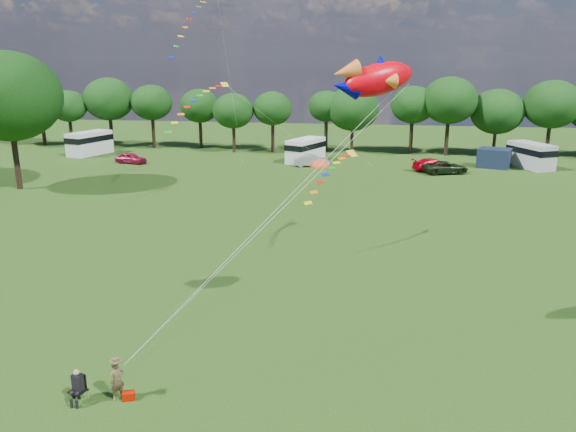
# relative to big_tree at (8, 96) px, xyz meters

# --- Properties ---
(ground_plane) EXTENTS (180.00, 180.00, 0.00)m
(ground_plane) POSITION_rel_big_tree_xyz_m (30.00, -28.00, -9.02)
(ground_plane) COLOR black
(ground_plane) RESTS_ON ground
(tree_line) EXTENTS (102.98, 10.98, 10.27)m
(tree_line) POSITION_rel_big_tree_xyz_m (35.30, 26.99, -2.67)
(tree_line) COLOR black
(tree_line) RESTS_ON ground
(big_tree) EXTENTS (10.00, 10.00, 13.28)m
(big_tree) POSITION_rel_big_tree_xyz_m (0.00, 0.00, 0.00)
(big_tree) COLOR black
(big_tree) RESTS_ON ground
(car_a) EXTENTS (4.27, 2.36, 1.34)m
(car_a) POSITION_rel_big_tree_xyz_m (5.12, 14.90, -8.35)
(car_a) COLOR maroon
(car_a) RESTS_ON ground
(car_b) EXTENTS (4.20, 2.14, 1.41)m
(car_b) POSITION_rel_big_tree_xyz_m (27.36, 16.25, -8.31)
(car_b) COLOR gray
(car_b) RESTS_ON ground
(car_c) EXTENTS (5.13, 3.62, 1.42)m
(car_c) POSITION_rel_big_tree_xyz_m (41.57, 15.62, -8.31)
(car_c) COLOR #B00013
(car_c) RESTS_ON ground
(car_d) EXTENTS (5.61, 3.87, 1.40)m
(car_d) POSITION_rel_big_tree_xyz_m (42.74, 14.20, -8.32)
(car_d) COLOR black
(car_d) RESTS_ON ground
(campervan_a) EXTENTS (4.43, 6.75, 3.06)m
(campervan_a) POSITION_rel_big_tree_xyz_m (-3.06, 20.44, -7.37)
(campervan_a) COLOR silver
(campervan_a) RESTS_ON ground
(campervan_c) EXTENTS (4.72, 6.42, 2.90)m
(campervan_c) POSITION_rel_big_tree_xyz_m (26.28, 19.29, -7.46)
(campervan_c) COLOR white
(campervan_c) RESTS_ON ground
(campervan_d) EXTENTS (4.82, 6.48, 2.93)m
(campervan_d) POSITION_rel_big_tree_xyz_m (53.06, 19.31, -7.45)
(campervan_d) COLOR #B3B3B5
(campervan_d) RESTS_ON ground
(tent_orange) EXTENTS (2.53, 2.77, 1.98)m
(tent_orange) POSITION_rel_big_tree_xyz_m (28.39, 16.15, -9.00)
(tent_orange) COLOR #CB4120
(tent_orange) RESTS_ON ground
(tent_greyblue) EXTENTS (3.09, 3.39, 2.30)m
(tent_greyblue) POSITION_rel_big_tree_xyz_m (41.34, 16.05, -9.00)
(tent_greyblue) COLOR #465C67
(tent_greyblue) RESTS_ON ground
(awning_navy) EXTENTS (4.36, 3.95, 2.25)m
(awning_navy) POSITION_rel_big_tree_xyz_m (48.86, 18.91, -7.89)
(awning_navy) COLOR #152037
(awning_navy) RESTS_ON ground
(kite_flyer) EXTENTS (0.65, 0.68, 1.57)m
(kite_flyer) POSITION_rel_big_tree_xyz_m (25.32, -32.32, -8.23)
(kite_flyer) COLOR brown
(kite_flyer) RESTS_ON ground
(camp_chair) EXTENTS (0.70, 0.72, 1.38)m
(camp_chair) POSITION_rel_big_tree_xyz_m (23.97, -32.72, -8.19)
(camp_chair) COLOR #99999E
(camp_chair) RESTS_ON ground
(kite_bag) EXTENTS (0.53, 0.43, 0.33)m
(kite_bag) POSITION_rel_big_tree_xyz_m (25.74, -32.34, -8.85)
(kite_bag) COLOR #B41100
(kite_bag) RESTS_ON ground
(fish_kite) EXTENTS (3.68, 2.52, 1.96)m
(fish_kite) POSITION_rel_big_tree_xyz_m (34.39, -26.59, 2.68)
(fish_kite) COLOR #DF000B
(fish_kite) RESTS_ON ground
(streamer_kite_a) EXTENTS (3.29, 5.65, 5.78)m
(streamer_kite_a) POSITION_rel_big_tree_xyz_m (19.07, -0.02, 7.22)
(streamer_kite_a) COLOR yellow
(streamer_kite_a) RESTS_ON ground
(streamer_kite_b) EXTENTS (4.32, 4.69, 3.81)m
(streamer_kite_b) POSITION_rel_big_tree_xyz_m (20.63, -4.98, 0.30)
(streamer_kite_b) COLOR gold
(streamer_kite_b) RESTS_ON ground
(streamer_kite_c) EXTENTS (3.24, 5.07, 2.84)m
(streamer_kite_c) POSITION_rel_big_tree_xyz_m (32.10, -12.94, -3.60)
(streamer_kite_c) COLOR yellow
(streamer_kite_c) RESTS_ON ground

